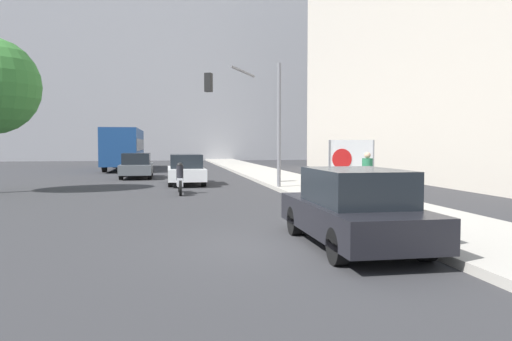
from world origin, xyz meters
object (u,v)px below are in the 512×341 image
(seated_protester, at_px, (364,190))
(jogger_on_sidewalk, at_px, (367,176))
(city_bus_on_road, at_px, (124,146))
(car_on_road_nearest, at_px, (186,170))
(traffic_light_pole, at_px, (251,103))
(parked_car_curbside, at_px, (353,209))
(car_on_road_midblock, at_px, (137,166))
(protest_banner, at_px, (351,167))
(motorcycle_on_road, at_px, (180,180))

(seated_protester, height_order, jogger_on_sidewalk, jogger_on_sidewalk)
(city_bus_on_road, bearing_deg, jogger_on_sidewalk, -69.11)
(jogger_on_sidewalk, height_order, car_on_road_nearest, jogger_on_sidewalk)
(traffic_light_pole, bearing_deg, seated_protester, -80.11)
(car_on_road_nearest, bearing_deg, seated_protester, -70.92)
(car_on_road_nearest, bearing_deg, parked_car_curbside, -80.40)
(parked_car_curbside, bearing_deg, car_on_road_midblock, 104.33)
(traffic_light_pole, relative_size, car_on_road_midblock, 1.21)
(jogger_on_sidewalk, bearing_deg, car_on_road_nearest, -38.14)
(jogger_on_sidewalk, relative_size, car_on_road_nearest, 0.36)
(jogger_on_sidewalk, xyz_separation_m, protest_banner, (0.01, 1.46, 0.24))
(seated_protester, bearing_deg, jogger_on_sidewalk, 86.52)
(jogger_on_sidewalk, xyz_separation_m, city_bus_on_road, (-9.66, 25.32, 0.84))
(traffic_light_pole, bearing_deg, motorcycle_on_road, -157.83)
(city_bus_on_road, bearing_deg, car_on_road_nearest, -74.65)
(car_on_road_midblock, xyz_separation_m, city_bus_on_road, (-1.53, 10.17, 1.08))
(protest_banner, xyz_separation_m, city_bus_on_road, (-9.67, 23.86, 0.60))
(jogger_on_sidewalk, height_order, motorcycle_on_road, jogger_on_sidewalk)
(traffic_light_pole, relative_size, motorcycle_on_road, 2.48)
(seated_protester, bearing_deg, parked_car_curbside, -94.64)
(seated_protester, distance_m, jogger_on_sidewalk, 2.76)
(seated_protester, height_order, parked_car_curbside, parked_car_curbside)
(parked_car_curbside, relative_size, car_on_road_midblock, 1.03)
(city_bus_on_road, bearing_deg, parked_car_curbside, -77.52)
(parked_car_curbside, bearing_deg, motorcycle_on_road, 105.49)
(protest_banner, relative_size, city_bus_on_road, 0.18)
(parked_car_curbside, height_order, city_bus_on_road, city_bus_on_road)
(jogger_on_sidewalk, relative_size, traffic_light_pole, 0.30)
(jogger_on_sidewalk, xyz_separation_m, car_on_road_nearest, (-5.43, 9.89, -0.23))
(motorcycle_on_road, bearing_deg, city_bus_on_road, 100.77)
(city_bus_on_road, distance_m, motorcycle_on_road, 20.46)
(jogger_on_sidewalk, bearing_deg, city_bus_on_road, -46.00)
(traffic_light_pole, height_order, car_on_road_nearest, traffic_light_pole)
(jogger_on_sidewalk, height_order, traffic_light_pole, traffic_light_pole)
(traffic_light_pole, xyz_separation_m, parked_car_curbside, (-0.04, -12.43, -3.06))
(protest_banner, distance_m, car_on_road_nearest, 10.04)
(jogger_on_sidewalk, height_order, car_on_road_midblock, jogger_on_sidewalk)
(traffic_light_pole, bearing_deg, parked_car_curbside, -90.19)
(motorcycle_on_road, bearing_deg, protest_banner, -33.02)
(protest_banner, distance_m, city_bus_on_road, 25.75)
(traffic_light_pole, height_order, motorcycle_on_road, traffic_light_pole)
(jogger_on_sidewalk, height_order, parked_car_curbside, jogger_on_sidewalk)
(protest_banner, xyz_separation_m, motorcycle_on_road, (-5.86, 3.81, -0.68))
(parked_car_curbside, relative_size, motorcycle_on_road, 2.12)
(traffic_light_pole, height_order, city_bus_on_road, traffic_light_pole)
(motorcycle_on_road, bearing_deg, jogger_on_sidewalk, -41.98)
(motorcycle_on_road, bearing_deg, car_on_road_midblock, 102.99)
(jogger_on_sidewalk, relative_size, car_on_road_midblock, 0.36)
(traffic_light_pole, relative_size, car_on_road_nearest, 1.19)
(car_on_road_nearest, distance_m, car_on_road_midblock, 5.91)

